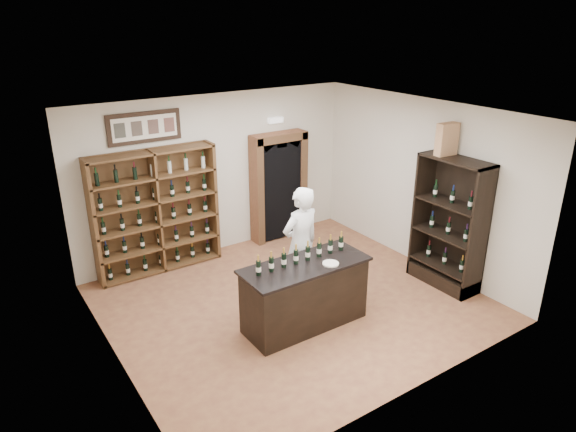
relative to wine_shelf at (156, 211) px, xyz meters
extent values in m
plane|color=#97653C|center=(1.30, -2.33, -1.10)|extent=(5.50, 5.50, 0.00)
plane|color=white|center=(1.30, -2.33, 1.90)|extent=(5.50, 5.50, 0.00)
cube|color=beige|center=(1.30, 0.17, 0.40)|extent=(5.50, 0.04, 3.00)
cube|color=beige|center=(-1.45, -2.33, 0.40)|extent=(0.04, 5.00, 3.00)
cube|color=beige|center=(4.05, -2.33, 0.40)|extent=(0.04, 5.00, 3.00)
cube|color=brown|center=(0.00, 0.14, 0.00)|extent=(2.20, 0.02, 2.20)
cube|color=brown|center=(-1.07, -0.04, 0.00)|extent=(0.06, 0.38, 2.20)
cube|color=brown|center=(1.07, -0.04, 0.00)|extent=(0.06, 0.38, 2.20)
cube|color=brown|center=(0.00, -0.04, 0.00)|extent=(0.04, 0.38, 2.20)
cube|color=brown|center=(0.00, -0.04, -1.06)|extent=(2.18, 0.38, 0.04)
cube|color=brown|center=(0.00, -0.04, -0.64)|extent=(2.18, 0.38, 0.04)
cube|color=brown|center=(0.00, -0.04, -0.21)|extent=(2.18, 0.38, 0.03)
cube|color=brown|center=(0.00, -0.04, 0.21)|extent=(2.18, 0.38, 0.04)
cube|color=brown|center=(0.00, -0.04, 0.64)|extent=(2.18, 0.38, 0.04)
cube|color=brown|center=(0.00, -0.04, 1.06)|extent=(2.18, 0.38, 0.04)
cube|color=black|center=(0.00, 0.14, 1.45)|extent=(1.25, 0.04, 0.52)
cube|color=black|center=(2.55, 0.00, -0.04)|extent=(0.97, 0.29, 2.05)
cube|color=#915F38|center=(2.04, -0.02, -0.02)|extent=(0.14, 0.35, 2.15)
cube|color=#915F38|center=(3.06, -0.02, -0.02)|extent=(0.14, 0.35, 2.15)
cube|color=#915F38|center=(2.55, -0.02, 0.99)|extent=(1.15, 0.35, 0.16)
cube|color=white|center=(2.55, 0.09, 1.30)|extent=(0.30, 0.10, 0.10)
cube|color=black|center=(1.10, -2.93, -0.63)|extent=(1.80, 0.70, 0.94)
cube|color=black|center=(1.10, -2.93, -0.12)|extent=(1.88, 0.78, 0.04)
cylinder|color=black|center=(0.38, -2.85, 0.01)|extent=(0.07, 0.07, 0.21)
cylinder|color=silver|center=(0.38, -2.85, -0.01)|extent=(0.07, 0.07, 0.07)
cylinder|color=gold|center=(0.38, -2.85, 0.16)|extent=(0.03, 0.03, 0.09)
cylinder|color=black|center=(0.59, -2.85, 0.01)|extent=(0.07, 0.07, 0.21)
cylinder|color=silver|center=(0.59, -2.85, -0.01)|extent=(0.07, 0.07, 0.07)
cylinder|color=gold|center=(0.59, -2.85, 0.16)|extent=(0.03, 0.03, 0.09)
cylinder|color=black|center=(0.79, -2.85, 0.01)|extent=(0.07, 0.07, 0.21)
cylinder|color=silver|center=(0.79, -2.85, -0.01)|extent=(0.07, 0.07, 0.07)
cylinder|color=gold|center=(0.79, -2.85, 0.16)|extent=(0.03, 0.03, 0.09)
cylinder|color=black|center=(1.00, -2.85, 0.01)|extent=(0.07, 0.07, 0.21)
cylinder|color=silver|center=(1.00, -2.85, -0.01)|extent=(0.07, 0.07, 0.07)
cylinder|color=gold|center=(1.00, -2.85, 0.16)|extent=(0.03, 0.03, 0.09)
cylinder|color=black|center=(1.20, -2.85, 0.01)|extent=(0.07, 0.07, 0.21)
cylinder|color=silver|center=(1.20, -2.85, -0.01)|extent=(0.07, 0.07, 0.07)
cylinder|color=gold|center=(1.20, -2.85, 0.16)|extent=(0.03, 0.03, 0.09)
cylinder|color=black|center=(1.41, -2.85, 0.01)|extent=(0.07, 0.07, 0.21)
cylinder|color=silver|center=(1.41, -2.85, -0.01)|extent=(0.07, 0.07, 0.07)
cylinder|color=gold|center=(1.41, -2.85, 0.16)|extent=(0.03, 0.03, 0.09)
cylinder|color=black|center=(1.61, -2.85, 0.01)|extent=(0.07, 0.07, 0.21)
cylinder|color=silver|center=(1.61, -2.85, -0.01)|extent=(0.07, 0.07, 0.07)
cylinder|color=gold|center=(1.61, -2.85, 0.16)|extent=(0.03, 0.03, 0.09)
cylinder|color=black|center=(1.82, -2.85, 0.01)|extent=(0.07, 0.07, 0.21)
cylinder|color=silver|center=(1.82, -2.85, -0.01)|extent=(0.07, 0.07, 0.07)
cylinder|color=gold|center=(1.82, -2.85, 0.16)|extent=(0.03, 0.03, 0.09)
cube|color=black|center=(4.02, -3.23, 0.00)|extent=(0.02, 1.20, 2.20)
cube|color=black|center=(3.79, -3.81, 0.00)|extent=(0.48, 0.04, 2.20)
cube|color=black|center=(3.79, -2.65, 0.00)|extent=(0.48, 0.04, 2.20)
cube|color=black|center=(3.79, -3.23, 1.08)|extent=(0.48, 1.20, 0.04)
cube|color=black|center=(3.79, -3.23, -0.98)|extent=(0.48, 1.20, 0.24)
cube|color=black|center=(3.79, -3.23, -0.75)|extent=(0.48, 1.16, 0.03)
cube|color=black|center=(3.79, -3.23, -0.20)|extent=(0.48, 1.16, 0.03)
cube|color=black|center=(3.79, -3.23, 0.35)|extent=(0.48, 1.16, 0.03)
imported|color=white|center=(1.50, -2.26, -0.16)|extent=(0.73, 0.51, 1.89)
cylinder|color=silver|center=(1.39, -3.14, -0.09)|extent=(0.24, 0.24, 0.02)
cube|color=tan|center=(3.80, -2.99, 1.36)|extent=(0.38, 0.18, 0.52)
camera|label=1|loc=(-2.74, -8.20, 3.21)|focal=32.00mm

